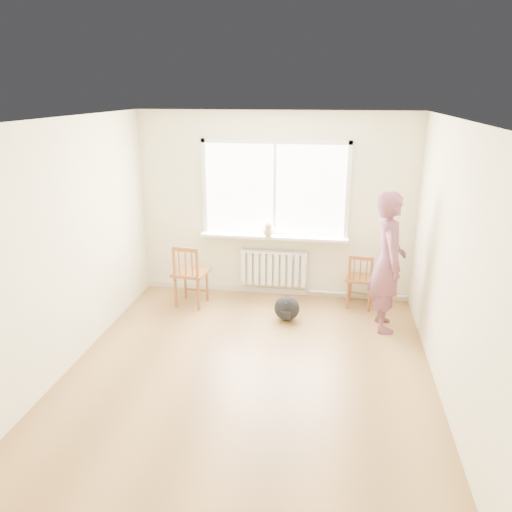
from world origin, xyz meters
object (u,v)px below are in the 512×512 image
at_px(chair_left, 190,275).
at_px(backpack, 287,308).
at_px(person, 388,262).
at_px(chair_right, 360,281).
at_px(cat, 268,230).

distance_m(chair_left, backpack, 1.47).
relative_size(chair_left, person, 0.51).
bearing_deg(chair_right, cat, 2.31).
height_order(chair_left, person, person).
relative_size(person, cat, 4.71).
bearing_deg(cat, chair_left, -163.82).
bearing_deg(person, cat, 59.17).
relative_size(person, backpack, 5.28).
bearing_deg(backpack, cat, 115.96).
xyz_separation_m(chair_right, backpack, (-0.98, -0.58, -0.24)).
distance_m(chair_right, cat, 1.49).
height_order(chair_right, cat, cat).
relative_size(chair_left, backpack, 2.68).
bearing_deg(cat, person, -31.91).
bearing_deg(person, backpack, 83.08).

